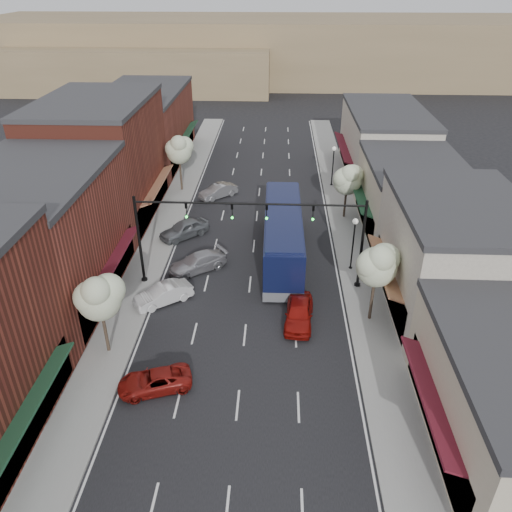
# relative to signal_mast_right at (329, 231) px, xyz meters

# --- Properties ---
(ground) EXTENTS (160.00, 160.00, 0.00)m
(ground) POSITION_rel_signal_mast_right_xyz_m (-5.62, -8.00, -4.62)
(ground) COLOR black
(ground) RESTS_ON ground
(sidewalk_left) EXTENTS (2.80, 73.00, 0.15)m
(sidewalk_left) POSITION_rel_signal_mast_right_xyz_m (-14.02, 10.50, -4.55)
(sidewalk_left) COLOR gray
(sidewalk_left) RESTS_ON ground
(sidewalk_right) EXTENTS (2.80, 73.00, 0.15)m
(sidewalk_right) POSITION_rel_signal_mast_right_xyz_m (2.78, 10.50, -4.55)
(sidewalk_right) COLOR gray
(sidewalk_right) RESTS_ON ground
(curb_left) EXTENTS (0.25, 73.00, 0.17)m
(curb_left) POSITION_rel_signal_mast_right_xyz_m (-12.62, 10.50, -4.55)
(curb_left) COLOR gray
(curb_left) RESTS_ON ground
(curb_right) EXTENTS (0.25, 73.00, 0.17)m
(curb_right) POSITION_rel_signal_mast_right_xyz_m (1.38, 10.50, -4.55)
(curb_right) COLOR gray
(curb_right) RESTS_ON ground
(bldg_left_midnear) EXTENTS (10.14, 14.10, 9.40)m
(bldg_left_midnear) POSITION_rel_signal_mast_right_xyz_m (-19.85, -2.00, 0.03)
(bldg_left_midnear) COLOR brown
(bldg_left_midnear) RESTS_ON ground
(bldg_left_midfar) EXTENTS (10.14, 14.10, 10.90)m
(bldg_left_midfar) POSITION_rel_signal_mast_right_xyz_m (-19.86, 12.00, 0.78)
(bldg_left_midfar) COLOR maroon
(bldg_left_midfar) RESTS_ON ground
(bldg_left_far) EXTENTS (10.14, 18.10, 8.40)m
(bldg_left_far) POSITION_rel_signal_mast_right_xyz_m (-19.84, 28.00, -0.46)
(bldg_left_far) COLOR brown
(bldg_left_far) RESTS_ON ground
(bldg_right_midnear) EXTENTS (9.14, 12.10, 7.90)m
(bldg_right_midnear) POSITION_rel_signal_mast_right_xyz_m (8.10, -2.00, -0.72)
(bldg_right_midnear) COLOR #BFB6A4
(bldg_right_midnear) RESTS_ON ground
(bldg_right_midfar) EXTENTS (9.14, 12.10, 6.40)m
(bldg_right_midfar) POSITION_rel_signal_mast_right_xyz_m (8.08, 10.00, -1.46)
(bldg_right_midfar) COLOR beige
(bldg_right_midfar) RESTS_ON ground
(bldg_right_far) EXTENTS (9.14, 16.10, 7.40)m
(bldg_right_far) POSITION_rel_signal_mast_right_xyz_m (8.09, 24.00, -0.96)
(bldg_right_far) COLOR #BFB6A4
(bldg_right_far) RESTS_ON ground
(hill_far) EXTENTS (120.00, 30.00, 12.00)m
(hill_far) POSITION_rel_signal_mast_right_xyz_m (-5.62, 82.00, 1.38)
(hill_far) COLOR #7A6647
(hill_far) RESTS_ON ground
(hill_near) EXTENTS (50.00, 20.00, 8.00)m
(hill_near) POSITION_rel_signal_mast_right_xyz_m (-30.62, 70.00, -0.62)
(hill_near) COLOR #7A6647
(hill_near) RESTS_ON ground
(signal_mast_right) EXTENTS (8.22, 0.46, 7.00)m
(signal_mast_right) POSITION_rel_signal_mast_right_xyz_m (0.00, 0.00, 0.00)
(signal_mast_right) COLOR black
(signal_mast_right) RESTS_ON ground
(signal_mast_left) EXTENTS (8.22, 0.46, 7.00)m
(signal_mast_left) POSITION_rel_signal_mast_right_xyz_m (-11.24, 0.00, 0.00)
(signal_mast_left) COLOR black
(signal_mast_left) RESTS_ON ground
(tree_right_near) EXTENTS (2.85, 2.65, 5.95)m
(tree_right_near) POSITION_rel_signal_mast_right_xyz_m (2.73, -4.05, -0.17)
(tree_right_near) COLOR #47382B
(tree_right_near) RESTS_ON ground
(tree_right_far) EXTENTS (2.85, 2.65, 5.43)m
(tree_right_far) POSITION_rel_signal_mast_right_xyz_m (2.73, 11.95, -0.63)
(tree_right_far) COLOR #47382B
(tree_right_far) RESTS_ON ground
(tree_left_near) EXTENTS (2.85, 2.65, 5.69)m
(tree_left_near) POSITION_rel_signal_mast_right_xyz_m (-13.87, -8.05, -0.40)
(tree_left_near) COLOR #47382B
(tree_left_near) RESTS_ON ground
(tree_left_far) EXTENTS (2.85, 2.65, 6.13)m
(tree_left_far) POSITION_rel_signal_mast_right_xyz_m (-13.87, 17.95, -0.02)
(tree_left_far) COLOR #47382B
(tree_left_far) RESTS_ON ground
(lamp_post_near) EXTENTS (0.44, 0.44, 4.44)m
(lamp_post_near) POSITION_rel_signal_mast_right_xyz_m (2.18, 2.50, -1.62)
(lamp_post_near) COLOR black
(lamp_post_near) RESTS_ON ground
(lamp_post_far) EXTENTS (0.44, 0.44, 4.44)m
(lamp_post_far) POSITION_rel_signal_mast_right_xyz_m (2.18, 20.00, -1.62)
(lamp_post_far) COLOR black
(lamp_post_far) RESTS_ON ground
(coach_bus) EXTENTS (3.08, 13.42, 4.09)m
(coach_bus) POSITION_rel_signal_mast_right_xyz_m (-3.19, 4.14, -2.50)
(coach_bus) COLOR #0D1234
(coach_bus) RESTS_ON ground
(red_hatchback) EXTENTS (2.21, 4.62, 1.52)m
(red_hatchback) POSITION_rel_signal_mast_right_xyz_m (-2.10, -4.47, -3.86)
(red_hatchback) COLOR maroon
(red_hatchback) RESTS_ON ground
(parked_car_a) EXTENTS (4.51, 3.09, 1.15)m
(parked_car_a) POSITION_rel_signal_mast_right_xyz_m (-10.35, -10.98, -4.05)
(parked_car_a) COLOR maroon
(parked_car_a) RESTS_ON ground
(parked_car_b) EXTENTS (4.22, 3.63, 1.37)m
(parked_car_b) POSITION_rel_signal_mast_right_xyz_m (-11.60, -2.60, -3.94)
(parked_car_b) COLOR silver
(parked_car_b) RESTS_ON ground
(parked_car_c) EXTENTS (4.95, 4.27, 1.37)m
(parked_car_c) POSITION_rel_signal_mast_right_xyz_m (-9.83, 1.90, -3.94)
(parked_car_c) COLOR #9E9EA3
(parked_car_c) RESTS_ON ground
(parked_car_d) EXTENTS (4.55, 4.42, 1.54)m
(parked_car_d) POSITION_rel_signal_mast_right_xyz_m (-11.82, 7.44, -3.85)
(parked_car_d) COLOR slate
(parked_car_d) RESTS_ON ground
(parked_car_e) EXTENTS (4.06, 3.81, 1.36)m
(parked_car_e) POSITION_rel_signal_mast_right_xyz_m (-9.82, 16.38, -3.94)
(parked_car_e) COLOR gray
(parked_car_e) RESTS_ON ground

